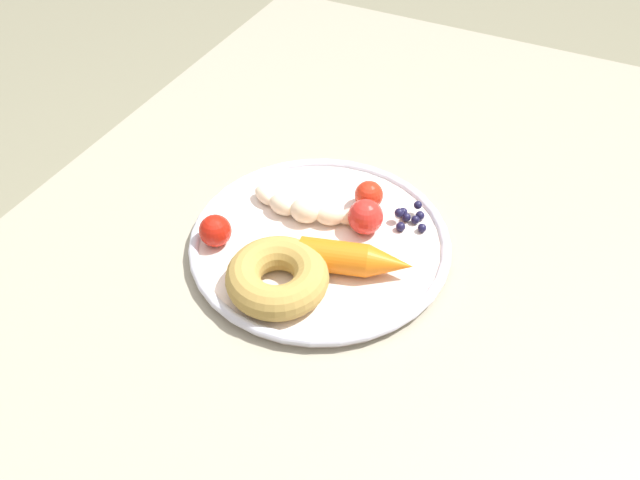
# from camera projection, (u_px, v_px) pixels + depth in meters

# --- Properties ---
(dining_table) EXTENTS (1.11, 0.79, 0.75)m
(dining_table) POSITION_uv_depth(u_px,v_px,m) (349.00, 283.00, 0.85)
(dining_table) COLOR gray
(dining_table) RESTS_ON ground_plane
(plate) EXTENTS (0.30, 0.30, 0.02)m
(plate) POSITION_uv_depth(u_px,v_px,m) (320.00, 242.00, 0.75)
(plate) COLOR silver
(plate) RESTS_ON dining_table
(banana) EXTENTS (0.06, 0.15, 0.03)m
(banana) POSITION_uv_depth(u_px,v_px,m) (307.00, 209.00, 0.77)
(banana) COLOR beige
(banana) RESTS_ON plate
(carrot_orange) EXTENTS (0.07, 0.13, 0.04)m
(carrot_orange) POSITION_uv_depth(u_px,v_px,m) (356.00, 260.00, 0.70)
(carrot_orange) COLOR orange
(carrot_orange) RESTS_ON plate
(donut) EXTENTS (0.15, 0.15, 0.04)m
(donut) POSITION_uv_depth(u_px,v_px,m) (277.00, 277.00, 0.68)
(donut) COLOR #B18C42
(donut) RESTS_ON plate
(blueberry_pile) EXTENTS (0.05, 0.04, 0.02)m
(blueberry_pile) POSITION_uv_depth(u_px,v_px,m) (410.00, 217.00, 0.77)
(blueberry_pile) COLOR #191638
(blueberry_pile) RESTS_ON plate
(tomato_near) EXTENTS (0.03, 0.03, 0.03)m
(tomato_near) POSITION_uv_depth(u_px,v_px,m) (369.00, 195.00, 0.78)
(tomato_near) COLOR red
(tomato_near) RESTS_ON plate
(tomato_mid) EXTENTS (0.04, 0.04, 0.04)m
(tomato_mid) POSITION_uv_depth(u_px,v_px,m) (215.00, 231.00, 0.73)
(tomato_mid) COLOR red
(tomato_mid) RESTS_ON plate
(tomato_far) EXTENTS (0.04, 0.04, 0.04)m
(tomato_far) POSITION_uv_depth(u_px,v_px,m) (366.00, 217.00, 0.75)
(tomato_far) COLOR red
(tomato_far) RESTS_ON plate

